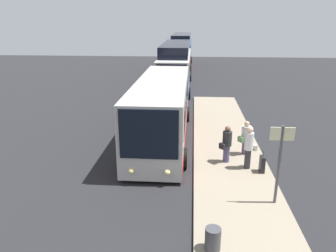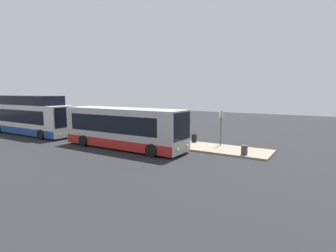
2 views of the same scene
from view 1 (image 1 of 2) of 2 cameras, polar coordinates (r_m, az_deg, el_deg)
name	(u,v)px [view 1 (image 1 of 2)]	position (r m, az deg, el deg)	size (l,w,h in m)	color
ground	(163,142)	(17.15, -0.84, -2.83)	(80.00, 80.00, 0.00)	#232326
platform	(225,143)	(17.15, 9.90, -2.87)	(20.00, 3.21, 0.13)	gray
bus_lead	(162,110)	(17.27, -1.02, 2.79)	(10.69, 2.82, 3.16)	#B2ADA8
bus_second	(176,68)	(30.22, 1.36, 9.99)	(12.26, 2.83, 4.05)	silver
bus_third	(181,52)	(44.06, 2.36, 12.71)	(12.15, 2.73, 4.22)	#33518C
passenger_boarding	(246,137)	(15.49, 13.39, -1.86)	(0.64, 0.70, 1.60)	#4C476B
passenger_waiting	(249,146)	(13.99, 13.91, -3.32)	(0.54, 0.63, 1.87)	#2D2D33
passenger_with_bags	(227,143)	(14.47, 10.19, -2.93)	(0.64, 0.65, 1.65)	#4C476B
suitcase	(262,164)	(14.06, 16.07, -6.39)	(0.40, 0.18, 0.93)	black
sign_post	(280,155)	(11.39, 18.91, -4.84)	(0.10, 0.78, 2.78)	#4C4C51
trash_bin	(213,239)	(9.51, 7.81, -18.89)	(0.44, 0.44, 0.65)	#3F3F44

